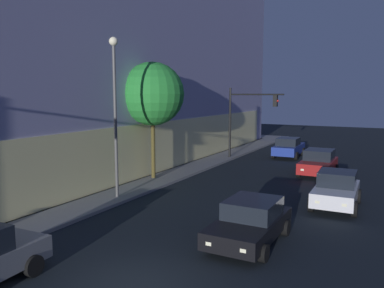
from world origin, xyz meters
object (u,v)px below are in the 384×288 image
object	(u,v)px
car_blue	(289,147)
car_black	(250,221)
street_lamp_sidewalk	(115,98)
car_red	(318,162)
sidewalk_tree	(152,94)
car_white	(336,189)
traffic_light_far_corner	(247,112)
modern_building	(75,39)

from	to	relation	value
car_blue	car_black	bearing A→B (deg)	-169.95
street_lamp_sidewalk	car_red	bearing A→B (deg)	-35.60
street_lamp_sidewalk	sidewalk_tree	bearing A→B (deg)	10.76
car_blue	car_white	bearing A→B (deg)	-157.49
street_lamp_sidewalk	car_black	world-z (taller)	street_lamp_sidewalk
traffic_light_far_corner	car_white	bearing A→B (deg)	-141.81
modern_building	car_blue	bearing A→B (deg)	-64.14
modern_building	car_white	size ratio (longest dim) A/B	9.58
car_blue	car_red	bearing A→B (deg)	-150.75
traffic_light_far_corner	sidewalk_tree	bearing A→B (deg)	165.19
car_red	traffic_light_far_corner	bearing A→B (deg)	61.80
car_white	car_red	bearing A→B (deg)	16.02
modern_building	traffic_light_far_corner	xyz separation A→B (m)	(4.93, -13.66, -6.07)
traffic_light_far_corner	sidewalk_tree	distance (m)	10.35
sidewalk_tree	car_red	size ratio (longest dim) A/B	1.71
street_lamp_sidewalk	car_black	size ratio (longest dim) A/B	1.82
car_blue	modern_building	bearing A→B (deg)	115.86
street_lamp_sidewalk	car_red	xyz separation A→B (m)	(11.27, -8.07, -4.35)
traffic_light_far_corner	car_red	size ratio (longest dim) A/B	1.36
street_lamp_sidewalk	car_blue	size ratio (longest dim) A/B	1.74
sidewalk_tree	car_black	distance (m)	12.27
car_black	sidewalk_tree	bearing A→B (deg)	51.66
modern_building	car_blue	xyz separation A→B (m)	(7.95, -16.41, -9.20)
car_red	car_blue	distance (m)	7.36
traffic_light_far_corner	car_blue	bearing A→B (deg)	-42.34
sidewalk_tree	car_white	world-z (taller)	sidewalk_tree
sidewalk_tree	car_blue	xyz separation A→B (m)	(12.93, -5.37, -4.55)
car_white	car_red	size ratio (longest dim) A/B	0.96
modern_building	sidewalk_tree	distance (m)	12.97
car_red	car_black	bearing A→B (deg)	179.75
street_lamp_sidewalk	car_blue	bearing A→B (deg)	-14.17
modern_building	sidewalk_tree	xyz separation A→B (m)	(-4.98, -11.04, -4.65)
car_white	car_red	xyz separation A→B (m)	(7.35, 2.11, -0.01)
traffic_light_far_corner	sidewalk_tree	world-z (taller)	sidewalk_tree
street_lamp_sidewalk	sidewalk_tree	distance (m)	4.85
sidewalk_tree	traffic_light_far_corner	bearing A→B (deg)	-14.81
modern_building	sidewalk_tree	size ratio (longest dim) A/B	5.38
car_black	car_red	world-z (taller)	car_red
car_white	modern_building	bearing A→B (deg)	75.25
sidewalk_tree	car_blue	distance (m)	14.72
traffic_light_far_corner	car_blue	distance (m)	5.14
sidewalk_tree	car_black	size ratio (longest dim) A/B	1.63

